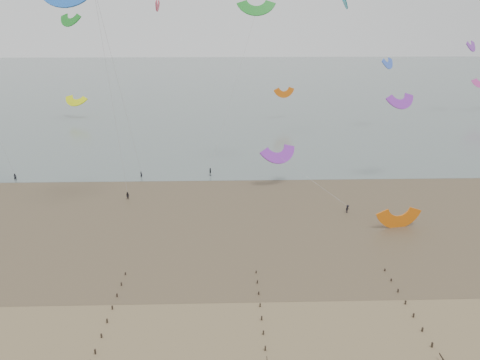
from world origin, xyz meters
name	(u,v)px	position (x,y,z in m)	size (l,w,h in m)	color
ground	(228,329)	(0.00, 0.00, 0.00)	(500.00, 500.00, 0.00)	brown
sea_and_shore	(205,210)	(-4.08, 34.40, 0.01)	(500.00, 665.00, 0.03)	#475654
kitesurfer_lead	(141,175)	(-18.62, 52.36, 0.75)	(0.54, 0.36, 1.49)	black
kitesurfers	(381,176)	(33.30, 49.46, 0.85)	(120.76, 28.58, 1.83)	black
grounded_kite	(398,227)	(28.70, 25.98, 0.00)	(6.71, 3.52, 5.12)	#D5610D
kites_airborne	(182,61)	(-11.85, 86.54, 21.66)	(254.69, 104.94, 41.40)	red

